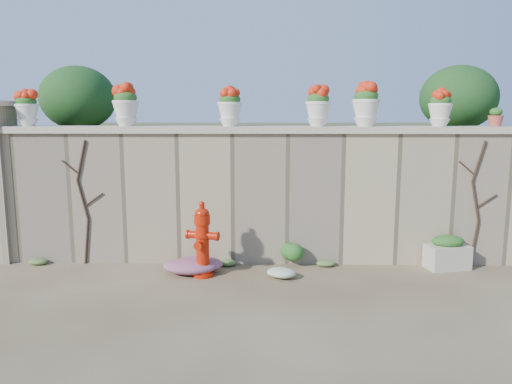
{
  "coord_description": "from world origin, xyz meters",
  "views": [
    {
      "loc": [
        0.09,
        -5.79,
        2.34
      ],
      "look_at": [
        -0.06,
        1.4,
        1.16
      ],
      "focal_mm": 35.0,
      "sensor_mm": 36.0,
      "label": 1
    }
  ],
  "objects_px": {
    "planter_box": "(447,253)",
    "urn_pot_0": "(27,108)",
    "fire_hydrant": "(202,239)",
    "terracotta_pot": "(496,118)"
  },
  "relations": [
    {
      "from": "planter_box",
      "to": "urn_pot_0",
      "type": "xyz_separation_m",
      "value": [
        -6.34,
        0.35,
        2.13
      ]
    },
    {
      "from": "fire_hydrant",
      "to": "planter_box",
      "type": "distance_m",
      "value": 3.64
    },
    {
      "from": "fire_hydrant",
      "to": "terracotta_pot",
      "type": "relative_size",
      "value": 4.04
    },
    {
      "from": "urn_pot_0",
      "to": "terracotta_pot",
      "type": "height_order",
      "value": "urn_pot_0"
    },
    {
      "from": "planter_box",
      "to": "terracotta_pot",
      "type": "bearing_deg",
      "value": 13.81
    },
    {
      "from": "fire_hydrant",
      "to": "planter_box",
      "type": "height_order",
      "value": "fire_hydrant"
    },
    {
      "from": "planter_box",
      "to": "terracotta_pot",
      "type": "distance_m",
      "value": 2.14
    },
    {
      "from": "planter_box",
      "to": "terracotta_pot",
      "type": "relative_size",
      "value": 2.53
    },
    {
      "from": "urn_pot_0",
      "to": "terracotta_pot",
      "type": "relative_size",
      "value": 2.02
    },
    {
      "from": "planter_box",
      "to": "urn_pot_0",
      "type": "relative_size",
      "value": 1.25
    }
  ]
}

